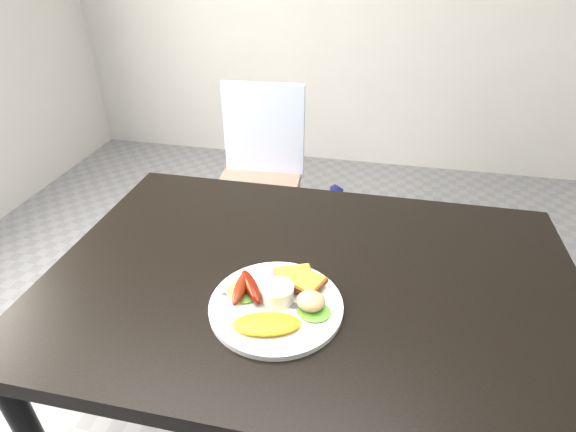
# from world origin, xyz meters

# --- Properties ---
(dining_table) EXTENTS (1.20, 0.80, 0.04)m
(dining_table) POSITION_xyz_m (0.00, 0.00, 0.73)
(dining_table) COLOR black
(dining_table) RESTS_ON ground
(dining_chair) EXTENTS (0.38, 0.38, 0.04)m
(dining_chair) POSITION_xyz_m (-0.38, 0.87, 0.45)
(dining_chair) COLOR #9D735E
(dining_chair) RESTS_ON ground
(person) EXTENTS (0.65, 0.54, 1.55)m
(person) POSITION_xyz_m (0.04, 0.54, 0.78)
(person) COLOR navy
(person) RESTS_ON ground
(plate) EXTENTS (0.28, 0.28, 0.01)m
(plate) POSITION_xyz_m (-0.05, -0.12, 0.76)
(plate) COLOR white
(plate) RESTS_ON dining_table
(lettuce_left) EXTENTS (0.09, 0.09, 0.01)m
(lettuce_left) POSITION_xyz_m (-0.13, -0.11, 0.77)
(lettuce_left) COLOR #508418
(lettuce_left) RESTS_ON plate
(lettuce_right) EXTENTS (0.07, 0.06, 0.01)m
(lettuce_right) POSITION_xyz_m (0.03, -0.13, 0.77)
(lettuce_right) COLOR green
(lettuce_right) RESTS_ON plate
(omelette) EXTENTS (0.14, 0.09, 0.02)m
(omelette) POSITION_xyz_m (-0.06, -0.19, 0.77)
(omelette) COLOR #FDAD09
(omelette) RESTS_ON plate
(sausage_a) EXTENTS (0.03, 0.11, 0.03)m
(sausage_a) POSITION_xyz_m (-0.13, -0.11, 0.78)
(sausage_a) COLOR maroon
(sausage_a) RESTS_ON lettuce_left
(sausage_b) EXTENTS (0.08, 0.11, 0.03)m
(sausage_b) POSITION_xyz_m (-0.11, -0.10, 0.78)
(sausage_b) COLOR #5C0503
(sausage_b) RESTS_ON lettuce_left
(ramekin) EXTENTS (0.08, 0.08, 0.04)m
(ramekin) POSITION_xyz_m (-0.05, -0.11, 0.78)
(ramekin) COLOR white
(ramekin) RESTS_ON plate
(toast_a) EXTENTS (0.11, 0.11, 0.01)m
(toast_a) POSITION_xyz_m (-0.03, -0.05, 0.77)
(toast_a) COLOR brown
(toast_a) RESTS_ON plate
(toast_b) EXTENTS (0.09, 0.09, 0.01)m
(toast_b) POSITION_xyz_m (-0.00, -0.07, 0.78)
(toast_b) COLOR brown
(toast_b) RESTS_ON toast_a
(potato_salad) EXTENTS (0.07, 0.07, 0.03)m
(potato_salad) POSITION_xyz_m (0.02, -0.13, 0.79)
(potato_salad) COLOR #C8C88E
(potato_salad) RESTS_ON lettuce_right
(fork) EXTENTS (0.14, 0.02, 0.00)m
(fork) POSITION_xyz_m (-0.10, -0.12, 0.76)
(fork) COLOR #ADAFB7
(fork) RESTS_ON plate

